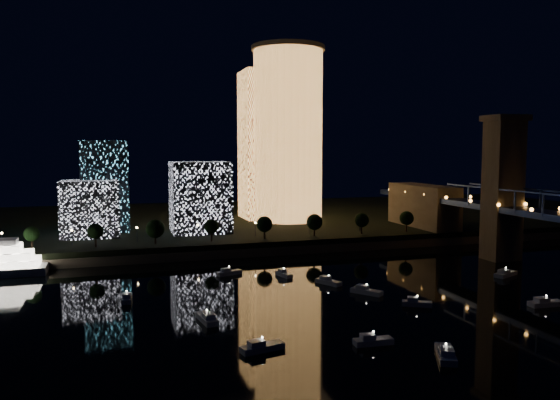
{
  "coord_description": "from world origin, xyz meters",
  "views": [
    {
      "loc": [
        -64.27,
        -106.77,
        38.18
      ],
      "look_at": [
        -14.15,
        55.0,
        22.57
      ],
      "focal_mm": 35.0,
      "sensor_mm": 36.0,
      "label": 1
    }
  ],
  "objects": [
    {
      "name": "ground",
      "position": [
        0.0,
        0.0,
        0.0
      ],
      "size": [
        520.0,
        520.0,
        0.0
      ],
      "primitive_type": "plane",
      "color": "black",
      "rests_on": "ground"
    },
    {
      "name": "far_bank",
      "position": [
        0.0,
        160.0,
        2.5
      ],
      "size": [
        420.0,
        160.0,
        5.0
      ],
      "primitive_type": "cube",
      "color": "black",
      "rests_on": "ground"
    },
    {
      "name": "seawall",
      "position": [
        0.0,
        82.0,
        1.5
      ],
      "size": [
        420.0,
        6.0,
        3.0
      ],
      "primitive_type": "cube",
      "color": "#6B5E4C",
      "rests_on": "ground"
    },
    {
      "name": "tower_cylindrical",
      "position": [
        15.3,
        137.48,
        45.53
      ],
      "size": [
        34.0,
        34.0,
        80.8
      ],
      "color": "#FFA851",
      "rests_on": "far_bank"
    },
    {
      "name": "tower_rectangular",
      "position": [
        7.45,
        149.3,
        40.41
      ],
      "size": [
        22.26,
        22.26,
        70.82
      ],
      "primitive_type": "cube",
      "color": "#FFA851",
      "rests_on": "far_bank"
    },
    {
      "name": "midrise_blocks",
      "position": [
        -68.32,
        119.8,
        19.71
      ],
      "size": [
        110.05,
        38.82,
        36.87
      ],
      "color": "white",
      "rests_on": "far_bank"
    },
    {
      "name": "motorboats",
      "position": [
        -5.93,
        12.31,
        0.81
      ],
      "size": [
        116.97,
        84.78,
        2.78
      ],
      "color": "silver",
      "rests_on": "ground"
    },
    {
      "name": "esplanade_trees",
      "position": [
        -28.82,
        88.0,
        10.47
      ],
      "size": [
        165.94,
        6.63,
        8.82
      ],
      "color": "black",
      "rests_on": "far_bank"
    },
    {
      "name": "street_lamps",
      "position": [
        -34.0,
        94.0,
        9.02
      ],
      "size": [
        132.7,
        0.7,
        5.65
      ],
      "color": "black",
      "rests_on": "far_bank"
    }
  ]
}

